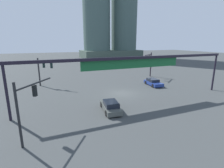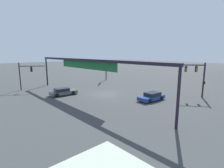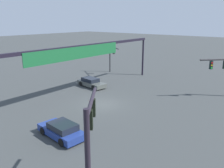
% 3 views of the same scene
% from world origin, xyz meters
% --- Properties ---
extents(ground_plane, '(226.29, 226.29, 0.00)m').
position_xyz_m(ground_plane, '(0.00, 0.00, 0.00)').
color(ground_plane, '#3B3F3F').
extents(traffic_signal_opposite_side, '(3.70, 2.77, 5.54)m').
position_xyz_m(traffic_signal_opposite_side, '(11.40, 9.16, 3.68)').
color(traffic_signal_opposite_side, black).
rests_on(traffic_signal_opposite_side, ground).
extents(traffic_signal_cross_street, '(2.73, 3.92, 5.19)m').
position_xyz_m(traffic_signal_cross_street, '(-12.73, -8.97, 3.40)').
color(traffic_signal_cross_street, black).
rests_on(traffic_signal_cross_street, ground).
extents(overhead_sign_gantry, '(30.12, 0.43, 6.11)m').
position_xyz_m(overhead_sign_gantry, '(-0.07, -4.06, 5.32)').
color(overhead_sign_gantry, black).
rests_on(overhead_sign_gantry, ground).
extents(sedan_car_approaching, '(2.22, 4.40, 1.21)m').
position_xyz_m(sedan_car_approaching, '(7.64, 2.38, 0.57)').
color(sedan_car_approaching, navy).
rests_on(sedan_car_approaching, ground).
extents(sedan_car_waiting_far, '(2.30, 4.60, 1.21)m').
position_xyz_m(sedan_car_waiting_far, '(-4.32, -5.80, 0.57)').
color(sedan_car_waiting_far, '#4C514C').
rests_on(sedan_car_waiting_far, ground).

